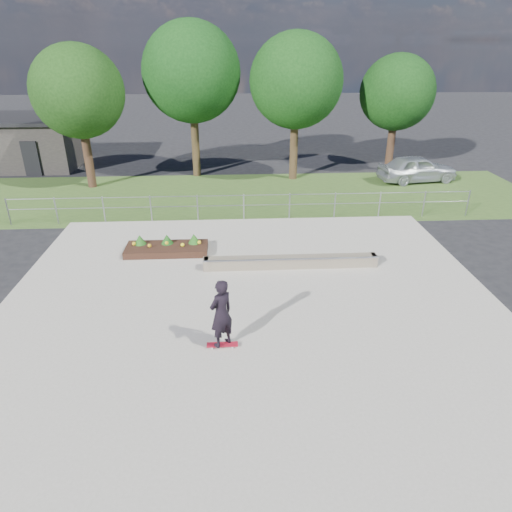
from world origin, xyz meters
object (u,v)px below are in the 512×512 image
Objects in this scene: skateboarder at (221,314)px; grind_ledge at (291,262)px; planter_bed at (167,247)px; parked_car at (417,169)px.

grind_ledge is at bearing 62.40° from skateboarder.
skateboarder reaches higher than grind_ledge.
skateboarder is at bearing -70.40° from planter_bed.
grind_ledge is 3.10× the size of skateboarder.
parked_car reaches higher than grind_ledge.
planter_bed is at bearing 109.60° from skateboarder.
parked_car is (10.66, 14.78, -0.33)m from skateboarder.
skateboarder is at bearing -117.60° from grind_ledge.
grind_ledge is 1.39× the size of parked_car.
grind_ledge is 2.00× the size of planter_bed.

